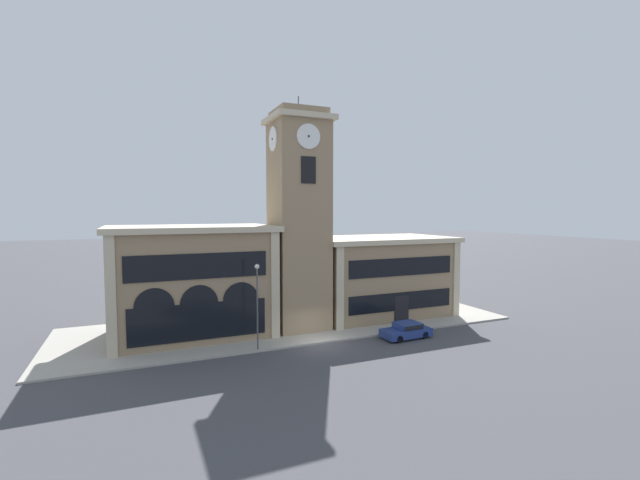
# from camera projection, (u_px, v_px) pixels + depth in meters

# --- Properties ---
(ground_plane) EXTENTS (300.00, 300.00, 0.00)m
(ground_plane) POSITION_uv_depth(u_px,v_px,m) (321.00, 344.00, 33.62)
(ground_plane) COLOR #424247
(sidewalk_kerb) EXTENTS (39.97, 12.79, 0.15)m
(sidewalk_kerb) POSITION_uv_depth(u_px,v_px,m) (293.00, 324.00, 39.47)
(sidewalk_kerb) COLOR #A39E93
(sidewalk_kerb) RESTS_ON ground_plane
(clock_tower) EXTENTS (5.22, 5.22, 20.33)m
(clock_tower) POSITION_uv_depth(u_px,v_px,m) (299.00, 221.00, 37.42)
(clock_tower) COLOR #937A5B
(clock_tower) RESTS_ON ground_plane
(town_hall_left_wing) EXTENTS (13.38, 8.88, 9.24)m
(town_hall_left_wing) POSITION_uv_depth(u_px,v_px,m) (192.00, 280.00, 35.87)
(town_hall_left_wing) COLOR #937A5B
(town_hall_left_wing) RESTS_ON ground_plane
(town_hall_right_wing) EXTENTS (14.13, 8.88, 7.86)m
(town_hall_right_wing) POSITION_uv_depth(u_px,v_px,m) (379.00, 276.00, 43.14)
(town_hall_right_wing) COLOR #937A5B
(town_hall_right_wing) RESTS_ON ground_plane
(parked_car_near) EXTENTS (4.20, 2.07, 1.28)m
(parked_car_near) POSITION_uv_depth(u_px,v_px,m) (406.00, 330.00, 35.22)
(parked_car_near) COLOR navy
(parked_car_near) RESTS_ON ground_plane
(street_lamp) EXTENTS (0.36, 0.36, 6.40)m
(street_lamp) POSITION_uv_depth(u_px,v_px,m) (257.00, 294.00, 31.64)
(street_lamp) COLOR #4C4C51
(street_lamp) RESTS_ON sidewalk_kerb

